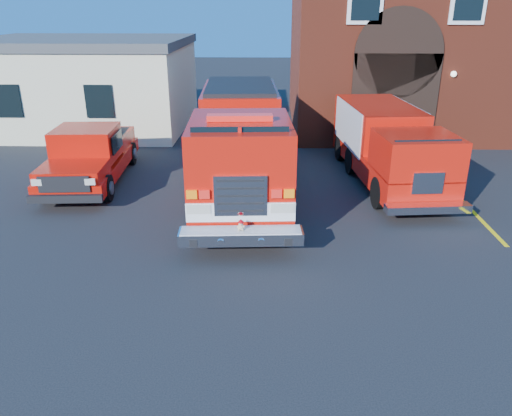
{
  "coord_description": "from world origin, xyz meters",
  "views": [
    {
      "loc": [
        0.32,
        -12.26,
        5.81
      ],
      "look_at": [
        0.0,
        -1.2,
        1.3
      ],
      "focal_mm": 35.0,
      "sensor_mm": 36.0,
      "label": 1
    }
  ],
  "objects_px": {
    "fire_station": "(446,39)",
    "fire_engine": "(240,141)",
    "pickup_truck": "(91,156)",
    "side_building": "(85,83)",
    "secondary_truck": "(388,144)"
  },
  "relations": [
    {
      "from": "pickup_truck",
      "to": "secondary_truck",
      "type": "bearing_deg",
      "value": 2.24
    },
    {
      "from": "fire_station",
      "to": "side_building",
      "type": "bearing_deg",
      "value": -176.86
    },
    {
      "from": "fire_station",
      "to": "pickup_truck",
      "type": "bearing_deg",
      "value": -147.21
    },
    {
      "from": "fire_station",
      "to": "secondary_truck",
      "type": "xyz_separation_m",
      "value": [
        -4.57,
        -9.21,
        -2.91
      ]
    },
    {
      "from": "side_building",
      "to": "secondary_truck",
      "type": "relative_size",
      "value": 1.31
    },
    {
      "from": "secondary_truck",
      "to": "fire_station",
      "type": "bearing_deg",
      "value": 63.59
    },
    {
      "from": "pickup_truck",
      "to": "secondary_truck",
      "type": "height_order",
      "value": "secondary_truck"
    },
    {
      "from": "side_building",
      "to": "fire_engine",
      "type": "height_order",
      "value": "side_building"
    },
    {
      "from": "fire_station",
      "to": "fire_engine",
      "type": "bearing_deg",
      "value": -133.42
    },
    {
      "from": "fire_engine",
      "to": "pickup_truck",
      "type": "distance_m",
      "value": 5.36
    },
    {
      "from": "fire_engine",
      "to": "secondary_truck",
      "type": "bearing_deg",
      "value": 10.99
    },
    {
      "from": "fire_station",
      "to": "side_building",
      "type": "relative_size",
      "value": 1.49
    },
    {
      "from": "side_building",
      "to": "fire_engine",
      "type": "bearing_deg",
      "value": -47.84
    },
    {
      "from": "fire_engine",
      "to": "pickup_truck",
      "type": "xyz_separation_m",
      "value": [
        -5.28,
        0.58,
        -0.7
      ]
    },
    {
      "from": "pickup_truck",
      "to": "fire_engine",
      "type": "bearing_deg",
      "value": -6.27
    }
  ]
}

